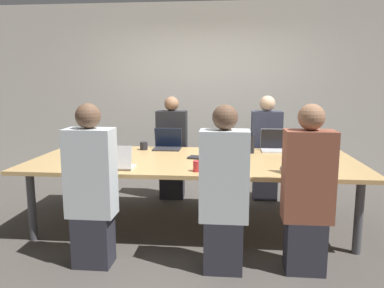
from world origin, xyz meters
The scene contains 20 objects.
ground_plane centered at (0.00, 0.00, 0.00)m, with size 24.00×24.00×0.00m, color #4C4742.
curtain_wall centered at (0.00, 1.99, 1.40)m, with size 12.00×0.06×2.80m.
conference_table centered at (0.00, 0.00, 0.70)m, with size 3.51×1.49×0.75m.
laptop_near_right centered at (1.04, -0.52, 0.82)m, with size 0.33×0.26×0.25m.
person_near_right centered at (1.02, -0.95, 0.69)m, with size 0.40×0.24×1.41m.
laptop_near_left centered at (-0.72, -0.55, 0.82)m, with size 0.36×0.23×0.24m.
person_near_left centered at (-0.78, -1.01, 0.68)m, with size 0.40×0.24×1.41m.
bottle_near_left centered at (-0.99, -0.37, 0.85)m, with size 0.08×0.08×0.23m.
laptop_near_midright centered at (0.34, -0.57, 0.83)m, with size 0.36×0.27×0.27m.
person_near_midright centered at (0.34, -1.01, 0.68)m, with size 0.40×0.24×1.41m.
cup_near_midright centered at (0.09, -0.56, 0.80)m, with size 0.08×0.08×0.10m.
laptop_far_midleft centered at (-0.39, 0.59, 0.82)m, with size 0.34×0.26×0.26m.
person_far_midleft centered at (-0.39, 0.97, 0.67)m, with size 0.40×0.24×1.39m.
cup_far_midleft centered at (-0.67, 0.51, 0.80)m, with size 0.09×0.09×0.10m.
laptop_far_right centered at (0.94, 0.59, 0.83)m, with size 0.34×0.26×0.27m.
person_far_right centered at (0.88, 1.04, 0.68)m, with size 0.40×0.24×1.41m.
cup_far_right centered at (1.22, 0.56, 0.79)m, with size 0.08×0.08×0.08m.
bottle_far_right centered at (0.64, 0.41, 0.86)m, with size 0.07×0.07×0.26m.
stapler centered at (0.33, -0.05, 0.77)m, with size 0.11×0.15×0.05m.
notebook centered at (0.03, 0.04, 0.76)m, with size 0.20×0.19×0.02m.
Camera 1 is at (0.37, -3.98, 1.58)m, focal length 35.00 mm.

